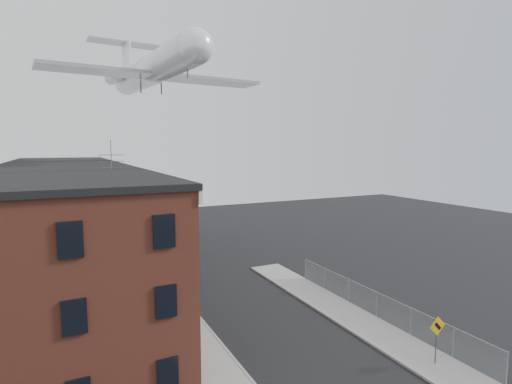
{
  "coord_description": "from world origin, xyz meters",
  "views": [
    {
      "loc": [
        -12.18,
        -15.12,
        11.85
      ],
      "look_at": [
        -0.68,
        8.36,
        8.86
      ],
      "focal_mm": 28.0,
      "sensor_mm": 36.0,
      "label": 1
    }
  ],
  "objects_px": {
    "car_near": "(182,274)",
    "car_far": "(151,248)",
    "utility_pole": "(152,233)",
    "car_mid": "(170,256)",
    "airplane": "(152,70)",
    "warning_sign": "(437,332)",
    "street_tree": "(136,226)"
  },
  "relations": [
    {
      "from": "car_near",
      "to": "car_far",
      "type": "height_order",
      "value": "car_far"
    },
    {
      "from": "utility_pole",
      "to": "car_mid",
      "type": "bearing_deg",
      "value": 65.64
    },
    {
      "from": "car_near",
      "to": "car_mid",
      "type": "bearing_deg",
      "value": 90.34
    },
    {
      "from": "utility_pole",
      "to": "airplane",
      "type": "bearing_deg",
      "value": 76.43
    },
    {
      "from": "warning_sign",
      "to": "car_near",
      "type": "distance_m",
      "value": 21.63
    },
    {
      "from": "warning_sign",
      "to": "car_far",
      "type": "distance_m",
      "value": 31.64
    },
    {
      "from": "utility_pole",
      "to": "airplane",
      "type": "xyz_separation_m",
      "value": [
        2.62,
        10.85,
        15.3
      ]
    },
    {
      "from": "car_far",
      "to": "airplane",
      "type": "distance_m",
      "value": 19.39
    },
    {
      "from": "warning_sign",
      "to": "airplane",
      "type": "bearing_deg",
      "value": 106.03
    },
    {
      "from": "street_tree",
      "to": "car_near",
      "type": "bearing_deg",
      "value": -75.45
    },
    {
      "from": "street_tree",
      "to": "car_mid",
      "type": "distance_m",
      "value": 5.04
    },
    {
      "from": "car_mid",
      "to": "car_far",
      "type": "height_order",
      "value": "car_mid"
    },
    {
      "from": "utility_pole",
      "to": "street_tree",
      "type": "distance_m",
      "value": 10.0
    },
    {
      "from": "warning_sign",
      "to": "street_tree",
      "type": "xyz_separation_m",
      "value": [
        -10.87,
        28.95,
        1.57
      ]
    },
    {
      "from": "street_tree",
      "to": "car_mid",
      "type": "height_order",
      "value": "street_tree"
    },
    {
      "from": "car_near",
      "to": "warning_sign",
      "type": "bearing_deg",
      "value": -63.05
    },
    {
      "from": "utility_pole",
      "to": "car_mid",
      "type": "relative_size",
      "value": 2.21
    },
    {
      "from": "car_mid",
      "to": "airplane",
      "type": "height_order",
      "value": "airplane"
    },
    {
      "from": "car_near",
      "to": "street_tree",
      "type": "bearing_deg",
      "value": 108.29
    },
    {
      "from": "warning_sign",
      "to": "car_near",
      "type": "bearing_deg",
      "value": 113.21
    },
    {
      "from": "warning_sign",
      "to": "car_far",
      "type": "height_order",
      "value": "warning_sign"
    },
    {
      "from": "car_near",
      "to": "airplane",
      "type": "height_order",
      "value": "airplane"
    },
    {
      "from": "car_near",
      "to": "utility_pole",
      "type": "bearing_deg",
      "value": -159.34
    },
    {
      "from": "warning_sign",
      "to": "car_mid",
      "type": "relative_size",
      "value": 0.69
    },
    {
      "from": "street_tree",
      "to": "airplane",
      "type": "relative_size",
      "value": 0.2
    },
    {
      "from": "car_far",
      "to": "airplane",
      "type": "bearing_deg",
      "value": -30.78
    },
    {
      "from": "warning_sign",
      "to": "street_tree",
      "type": "relative_size",
      "value": 0.54
    },
    {
      "from": "street_tree",
      "to": "car_far",
      "type": "xyz_separation_m",
      "value": [
        1.67,
        1.29,
        -2.86
      ]
    },
    {
      "from": "utility_pole",
      "to": "street_tree",
      "type": "relative_size",
      "value": 1.73
    },
    {
      "from": "warning_sign",
      "to": "car_mid",
      "type": "xyz_separation_m",
      "value": [
        -8.16,
        25.74,
        -1.21
      ]
    },
    {
      "from": "utility_pole",
      "to": "warning_sign",
      "type": "bearing_deg",
      "value": -59.52
    },
    {
      "from": "car_near",
      "to": "car_far",
      "type": "relative_size",
      "value": 0.79
    }
  ]
}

